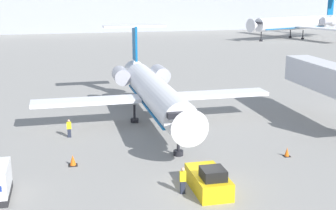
{
  "coord_description": "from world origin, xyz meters",
  "views": [
    {
      "loc": [
        -8.71,
        -26.94,
        13.12
      ],
      "look_at": [
        0.0,
        11.12,
        3.21
      ],
      "focal_mm": 50.0,
      "sensor_mm": 36.0,
      "label": 1
    }
  ],
  "objects_px": {
    "pushback_tug": "(208,180)",
    "worker_by_wing": "(69,128)",
    "traffic_cone_right": "(287,152)",
    "airplane_parked_far_left": "(295,23)",
    "traffic_cone_left": "(73,160)",
    "worker_near_tug": "(183,180)",
    "jet_bridge": "(334,80)",
    "airplane_main": "(154,91)"
  },
  "relations": [
    {
      "from": "pushback_tug",
      "to": "airplane_parked_far_left",
      "type": "relative_size",
      "value": 0.14
    },
    {
      "from": "worker_by_wing",
      "to": "worker_near_tug",
      "type": "bearing_deg",
      "value": -63.01
    },
    {
      "from": "worker_near_tug",
      "to": "traffic_cone_right",
      "type": "height_order",
      "value": "worker_near_tug"
    },
    {
      "from": "traffic_cone_left",
      "to": "jet_bridge",
      "type": "bearing_deg",
      "value": 12.02
    },
    {
      "from": "pushback_tug",
      "to": "worker_near_tug",
      "type": "bearing_deg",
      "value": -178.44
    },
    {
      "from": "worker_by_wing",
      "to": "traffic_cone_left",
      "type": "height_order",
      "value": "worker_by_wing"
    },
    {
      "from": "worker_by_wing",
      "to": "jet_bridge",
      "type": "height_order",
      "value": "jet_bridge"
    },
    {
      "from": "airplane_main",
      "to": "worker_by_wing",
      "type": "relative_size",
      "value": 14.88
    },
    {
      "from": "airplane_main",
      "to": "pushback_tug",
      "type": "xyz_separation_m",
      "value": [
        0.41,
        -16.45,
        -2.52
      ]
    },
    {
      "from": "airplane_main",
      "to": "jet_bridge",
      "type": "relative_size",
      "value": 1.72
    },
    {
      "from": "pushback_tug",
      "to": "worker_near_tug",
      "type": "distance_m",
      "value": 1.78
    },
    {
      "from": "airplane_main",
      "to": "pushback_tug",
      "type": "relative_size",
      "value": 5.61
    },
    {
      "from": "worker_near_tug",
      "to": "traffic_cone_right",
      "type": "distance_m",
      "value": 10.94
    },
    {
      "from": "traffic_cone_left",
      "to": "traffic_cone_right",
      "type": "distance_m",
      "value": 16.76
    },
    {
      "from": "worker_by_wing",
      "to": "jet_bridge",
      "type": "xyz_separation_m",
      "value": [
        24.97,
        -1.72,
        3.6
      ]
    },
    {
      "from": "worker_by_wing",
      "to": "airplane_parked_far_left",
      "type": "bearing_deg",
      "value": 50.16
    },
    {
      "from": "traffic_cone_right",
      "to": "traffic_cone_left",
      "type": "bearing_deg",
      "value": 173.79
    },
    {
      "from": "worker_by_wing",
      "to": "traffic_cone_left",
      "type": "relative_size",
      "value": 1.99
    },
    {
      "from": "worker_by_wing",
      "to": "traffic_cone_right",
      "type": "height_order",
      "value": "worker_by_wing"
    },
    {
      "from": "traffic_cone_right",
      "to": "jet_bridge",
      "type": "xyz_separation_m",
      "value": [
        8.22,
        7.11,
        4.1
      ]
    },
    {
      "from": "airplane_main",
      "to": "jet_bridge",
      "type": "xyz_separation_m",
      "value": [
        16.68,
        -4.59,
        1.22
      ]
    },
    {
      "from": "airplane_main",
      "to": "worker_by_wing",
      "type": "bearing_deg",
      "value": -160.87
    },
    {
      "from": "worker_near_tug",
      "to": "worker_by_wing",
      "type": "xyz_separation_m",
      "value": [
        -6.94,
        13.62,
        -0.09
      ]
    },
    {
      "from": "pushback_tug",
      "to": "traffic_cone_left",
      "type": "distance_m",
      "value": 10.83
    },
    {
      "from": "worker_near_tug",
      "to": "traffic_cone_left",
      "type": "height_order",
      "value": "worker_near_tug"
    },
    {
      "from": "pushback_tug",
      "to": "jet_bridge",
      "type": "xyz_separation_m",
      "value": [
        16.27,
        11.86,
        3.74
      ]
    },
    {
      "from": "pushback_tug",
      "to": "jet_bridge",
      "type": "relative_size",
      "value": 0.31
    },
    {
      "from": "pushback_tug",
      "to": "traffic_cone_right",
      "type": "relative_size",
      "value": 5.92
    },
    {
      "from": "pushback_tug",
      "to": "worker_by_wing",
      "type": "relative_size",
      "value": 2.65
    },
    {
      "from": "pushback_tug",
      "to": "worker_by_wing",
      "type": "height_order",
      "value": "pushback_tug"
    },
    {
      "from": "worker_by_wing",
      "to": "pushback_tug",
      "type": "bearing_deg",
      "value": -57.33
    },
    {
      "from": "worker_near_tug",
      "to": "airplane_parked_far_left",
      "type": "distance_m",
      "value": 98.96
    },
    {
      "from": "pushback_tug",
      "to": "airplane_parked_far_left",
      "type": "distance_m",
      "value": 98.0
    },
    {
      "from": "airplane_main",
      "to": "traffic_cone_right",
      "type": "xyz_separation_m",
      "value": [
        8.46,
        -11.7,
        -2.88
      ]
    },
    {
      "from": "traffic_cone_left",
      "to": "traffic_cone_right",
      "type": "relative_size",
      "value": 1.12
    },
    {
      "from": "traffic_cone_right",
      "to": "airplane_parked_far_left",
      "type": "height_order",
      "value": "airplane_parked_far_left"
    },
    {
      "from": "traffic_cone_left",
      "to": "airplane_main",
      "type": "bearing_deg",
      "value": 50.35
    },
    {
      "from": "traffic_cone_right",
      "to": "airplane_parked_far_left",
      "type": "bearing_deg",
      "value": 62.05
    },
    {
      "from": "worker_by_wing",
      "to": "traffic_cone_right",
      "type": "bearing_deg",
      "value": -27.77
    },
    {
      "from": "traffic_cone_left",
      "to": "jet_bridge",
      "type": "height_order",
      "value": "jet_bridge"
    },
    {
      "from": "worker_near_tug",
      "to": "traffic_cone_left",
      "type": "relative_size",
      "value": 2.16
    },
    {
      "from": "traffic_cone_left",
      "to": "airplane_parked_far_left",
      "type": "xyz_separation_m",
      "value": [
        58.78,
        77.56,
        3.59
      ]
    }
  ]
}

